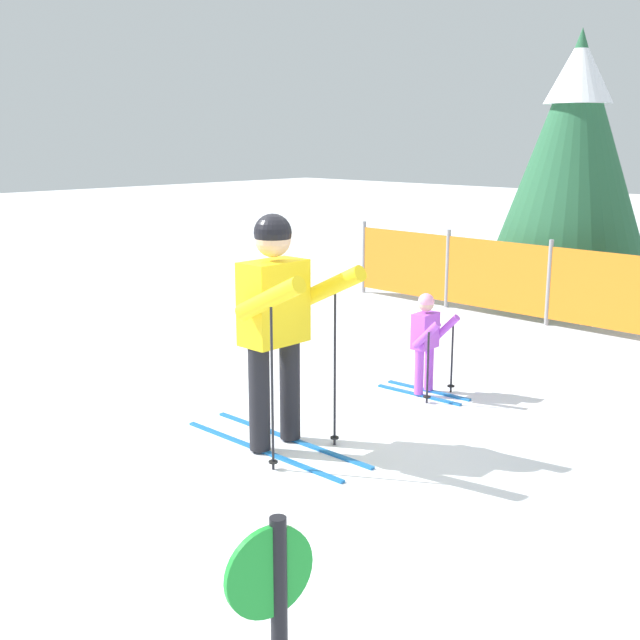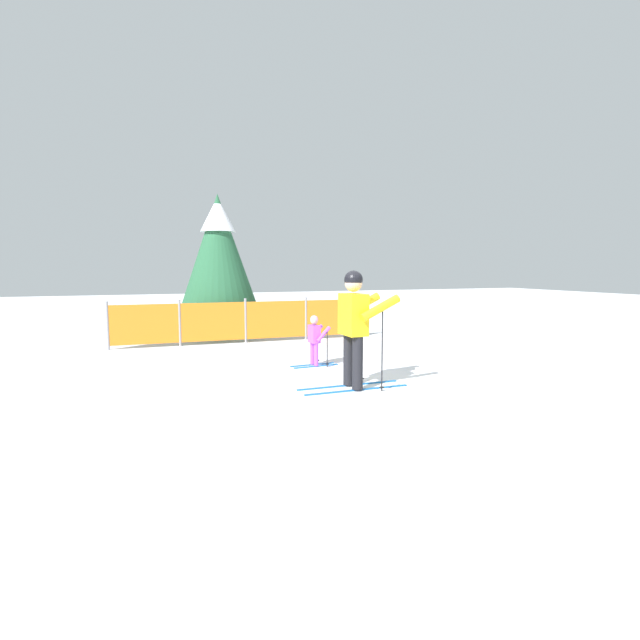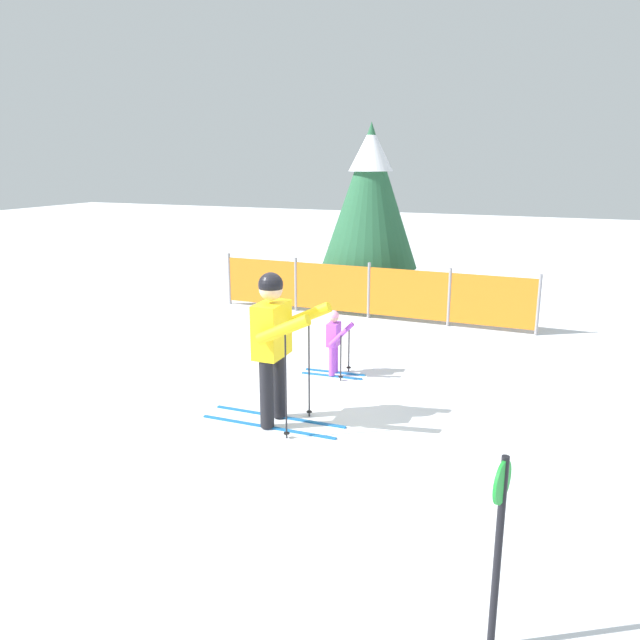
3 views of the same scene
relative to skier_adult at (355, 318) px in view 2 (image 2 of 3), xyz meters
The scene contains 5 objects.
ground_plane 1.13m from the skier_adult, 75.15° to the left, with size 60.00×60.00×0.00m, color white.
skier_adult is the anchor object (origin of this frame).
skier_child 1.97m from the skier_adult, 89.07° to the left, with size 0.94×0.50×0.98m.
safety_fence 5.39m from the skier_adult, 96.07° to the left, with size 6.49×0.13×1.13m.
conifer_far 6.82m from the skier_adult, 98.54° to the left, with size 2.08×2.08×3.86m.
Camera 2 is at (-3.31, -7.18, 1.90)m, focal length 28.00 mm.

